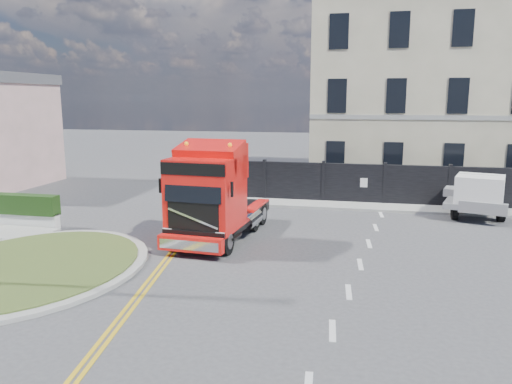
# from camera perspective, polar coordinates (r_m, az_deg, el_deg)

# --- Properties ---
(ground) EXTENTS (120.00, 120.00, 0.00)m
(ground) POSITION_cam_1_polar(r_m,az_deg,el_deg) (16.93, 1.72, -7.17)
(ground) COLOR #424244
(ground) RESTS_ON ground
(traffic_island) EXTENTS (6.80, 6.80, 0.17)m
(traffic_island) POSITION_cam_1_polar(r_m,az_deg,el_deg) (17.00, -24.44, -7.79)
(traffic_island) COLOR #989993
(traffic_island) RESTS_ON ground
(hoarding_fence) EXTENTS (18.80, 0.25, 2.00)m
(hoarding_fence) POSITION_cam_1_polar(r_m,az_deg,el_deg) (25.47, 20.22, 0.56)
(hoarding_fence) COLOR black
(hoarding_fence) RESTS_ON ground
(georgian_building) EXTENTS (12.30, 10.30, 12.80)m
(georgian_building) POSITION_cam_1_polar(r_m,az_deg,el_deg) (32.51, 17.97, 11.21)
(georgian_building) COLOR beige
(georgian_building) RESTS_ON ground
(pavement_far) EXTENTS (20.00, 1.60, 0.12)m
(pavement_far) POSITION_cam_1_polar(r_m,az_deg,el_deg) (24.69, 19.09, -1.90)
(pavement_far) COLOR #989993
(pavement_far) RESTS_ON ground
(truck) EXTENTS (2.67, 6.15, 3.60)m
(truck) POSITION_cam_1_polar(r_m,az_deg,el_deg) (18.04, -5.00, -0.79)
(truck) COLOR black
(truck) RESTS_ON ground
(flatbed_pickup) EXTENTS (3.06, 5.07, 1.95)m
(flatbed_pickup) POSITION_cam_1_polar(r_m,az_deg,el_deg) (23.83, 23.86, -0.23)
(flatbed_pickup) COLOR slate
(flatbed_pickup) RESTS_ON ground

